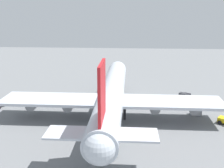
# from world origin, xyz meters

# --- Properties ---
(ground_plane) EXTENTS (265.29, 265.29, 0.00)m
(ground_plane) POSITION_xyz_m (0.00, 0.00, 0.00)
(ground_plane) COLOR slate
(cargo_airplane) EXTENTS (66.32, 57.02, 19.31)m
(cargo_airplane) POSITION_xyz_m (-0.29, 0.00, 5.89)
(cargo_airplane) COLOR silver
(cargo_airplane) RESTS_ON ground_plane
(fuel_truck) EXTENTS (4.90, 4.38, 2.36)m
(fuel_truck) POSITION_xyz_m (14.98, -22.17, 1.14)
(fuel_truck) COLOR #333338
(fuel_truck) RESTS_ON ground_plane
(cargo_container_fore) EXTENTS (2.14, 2.94, 1.85)m
(cargo_container_fore) POSITION_xyz_m (1.48, -22.85, 0.92)
(cargo_container_fore) COLOR #999EA8
(cargo_container_fore) RESTS_ON ground_plane
(safety_cone_nose) EXTENTS (0.40, 0.40, 0.58)m
(safety_cone_nose) POSITION_xyz_m (29.85, -0.86, 0.29)
(safety_cone_nose) COLOR orange
(safety_cone_nose) RESTS_ON ground_plane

